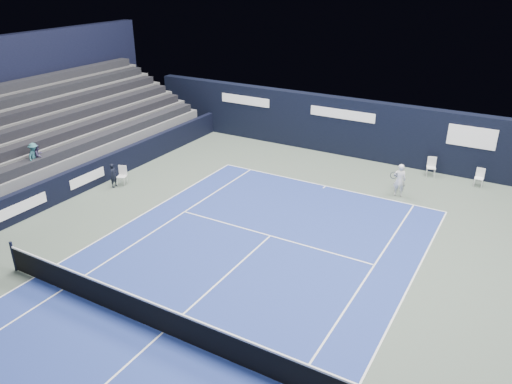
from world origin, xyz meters
TOP-DOWN VIEW (x-y plane):
  - ground at (0.00, 2.00)m, footprint 48.00×48.00m
  - court_surface at (0.00, 0.00)m, footprint 10.97×23.77m
  - folding_chair_back_a at (3.96, 15.73)m, footprint 0.51×0.53m
  - folding_chair_back_b at (6.22, 15.50)m, footprint 0.39×0.38m
  - line_judge_chair at (-8.44, 7.30)m, footprint 0.51×0.51m
  - line_judge at (-8.57, 6.88)m, footprint 0.31×0.44m
  - court_markings at (0.00, 0.00)m, footprint 11.03×23.83m
  - tennis_net at (0.00, 0.00)m, footprint 12.90×0.10m
  - back_sponsor_wall at (0.01, 16.50)m, footprint 26.00×0.63m
  - side_barrier_left at (-9.50, 5.97)m, footprint 0.33×22.00m
  - spectator_stand at (-13.27, 6.98)m, footprint 6.00×18.00m
  - tennis_player at (3.22, 12.53)m, footprint 0.64×0.88m

SIDE VIEW (x-z plane):
  - ground at x=0.00m, z-range 0.00..0.00m
  - court_surface at x=0.00m, z-range 0.00..0.01m
  - court_markings at x=0.00m, z-range 0.01..0.01m
  - folding_chair_back_b at x=6.22m, z-range 0.06..0.94m
  - tennis_net at x=0.00m, z-range -0.04..1.06m
  - line_judge_chair at x=-8.44m, z-range 0.06..0.98m
  - line_judge at x=-8.57m, z-range 0.00..1.15m
  - side_barrier_left at x=-9.50m, z-range 0.00..1.20m
  - folding_chair_back_a at x=3.96m, z-range 0.16..1.11m
  - tennis_player at x=3.22m, z-range 0.00..1.52m
  - back_sponsor_wall at x=0.01m, z-range 0.00..3.10m
  - spectator_stand at x=-13.27m, z-range -1.25..5.15m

